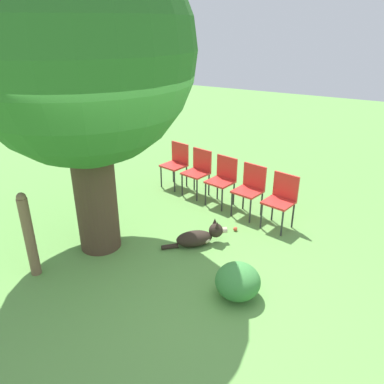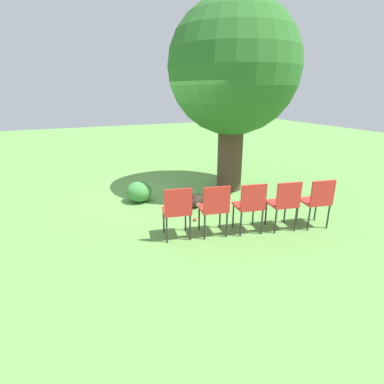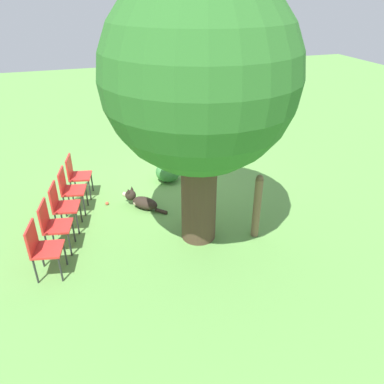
{
  "view_description": "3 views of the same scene",
  "coord_description": "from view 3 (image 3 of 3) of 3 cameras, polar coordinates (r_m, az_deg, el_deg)",
  "views": [
    {
      "loc": [
        -3.41,
        -2.17,
        3.09
      ],
      "look_at": [
        1.49,
        0.69,
        0.54
      ],
      "focal_mm": 35.0,
      "sensor_mm": 36.0,
      "label": 1
    },
    {
      "loc": [
        6.22,
        -2.26,
        2.33
      ],
      "look_at": [
        0.72,
        0.2,
        0.27
      ],
      "focal_mm": 28.0,
      "sensor_mm": 36.0,
      "label": 2
    },
    {
      "loc": [
        1.86,
        6.67,
        3.93
      ],
      "look_at": [
        0.23,
        1.5,
        0.93
      ],
      "focal_mm": 35.0,
      "sensor_mm": 36.0,
      "label": 3
    }
  ],
  "objects": [
    {
      "name": "tennis_ball",
      "position": [
        7.82,
        -12.82,
        -1.7
      ],
      "size": [
        0.07,
        0.07,
        0.07
      ],
      "color": "#E54C33",
      "rests_on": "ground_plane"
    },
    {
      "name": "red_chair_3",
      "position": [
        6.52,
        -20.5,
        -4.48
      ],
      "size": [
        0.5,
        0.51,
        0.9
      ],
      "rotation": [
        0.0,
        0.0,
        2.95
      ],
      "color": "red",
      "rests_on": "ground_plane"
    },
    {
      "name": "oak_tree",
      "position": [
        5.6,
        1.23,
        16.83
      ],
      "size": [
        2.92,
        2.92,
        4.26
      ],
      "color": "#4C3828",
      "rests_on": "ground_plane"
    },
    {
      "name": "fence_post",
      "position": [
        6.53,
        9.89,
        -2.11
      ],
      "size": [
        0.13,
        0.13,
        1.2
      ],
      "color": "brown",
      "rests_on": "ground_plane"
    },
    {
      "name": "red_chair_4",
      "position": [
        6.04,
        -21.95,
        -7.68
      ],
      "size": [
        0.5,
        0.51,
        0.9
      ],
      "rotation": [
        0.0,
        0.0,
        2.95
      ],
      "color": "red",
      "rests_on": "ground_plane"
    },
    {
      "name": "red_chair_0",
      "position": [
        8.08,
        -17.25,
        2.73
      ],
      "size": [
        0.5,
        0.51,
        0.9
      ],
      "rotation": [
        0.0,
        0.0,
        2.95
      ],
      "color": "red",
      "rests_on": "ground_plane"
    },
    {
      "name": "dog",
      "position": [
        7.56,
        -7.72,
        -1.42
      ],
      "size": [
        0.78,
        0.78,
        0.39
      ],
      "rotation": [
        0.0,
        0.0,
        5.5
      ],
      "color": "#2D231C",
      "rests_on": "ground_plane"
    },
    {
      "name": "ground_plane",
      "position": [
        7.96,
        -1.67,
        -0.6
      ],
      "size": [
        30.0,
        30.0,
        0.0
      ],
      "primitive_type": "plane",
      "color": "#609947"
    },
    {
      "name": "red_chair_2",
      "position": [
        7.03,
        -19.26,
        -1.72
      ],
      "size": [
        0.5,
        0.51,
        0.9
      ],
      "rotation": [
        0.0,
        0.0,
        2.95
      ],
      "color": "red",
      "rests_on": "ground_plane"
    },
    {
      "name": "red_chair_1",
      "position": [
        7.55,
        -18.19,
        0.66
      ],
      "size": [
        0.5,
        0.51,
        0.9
      ],
      "rotation": [
        0.0,
        0.0,
        2.95
      ],
      "color": "red",
      "rests_on": "ground_plane"
    },
    {
      "name": "low_shrub",
      "position": [
        8.51,
        -3.67,
        3.11
      ],
      "size": [
        0.56,
        0.56,
        0.45
      ],
      "color": "#3D843D",
      "rests_on": "ground_plane"
    }
  ]
}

